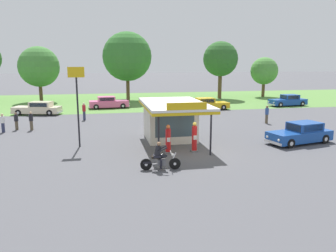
{
  "coord_description": "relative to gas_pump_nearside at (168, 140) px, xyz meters",
  "views": [
    {
      "loc": [
        -5.67,
        -20.23,
        5.88
      ],
      "look_at": [
        -1.29,
        2.29,
        1.4
      ],
      "focal_mm": 35.68,
      "sensor_mm": 36.0,
      "label": 1
    }
  ],
  "objects": [
    {
      "name": "ground_plane",
      "position": [
        1.66,
        -0.34,
        -0.85
      ],
      "size": [
        300.0,
        300.0,
        0.0
      ],
      "primitive_type": "plane",
      "color": "#4C4C51"
    },
    {
      "name": "grass_verge_strip",
      "position": [
        1.66,
        29.66,
        -0.84
      ],
      "size": [
        120.0,
        24.0,
        0.01
      ],
      "primitive_type": "cube",
      "color": "#56843D",
      "rests_on": "ground"
    },
    {
      "name": "service_station_kiosk",
      "position": [
        0.88,
        3.51,
        0.88
      ],
      "size": [
        4.23,
        7.4,
        3.44
      ],
      "color": "beige",
      "rests_on": "ground"
    },
    {
      "name": "gas_pump_nearside",
      "position": [
        0.0,
        0.0,
        0.0
      ],
      "size": [
        0.44,
        0.44,
        1.86
      ],
      "color": "slate",
      "rests_on": "ground"
    },
    {
      "name": "gas_pump_offside",
      "position": [
        1.76,
        0.0,
        0.06
      ],
      "size": [
        0.44,
        0.44,
        1.98
      ],
      "color": "slate",
      "rests_on": "ground"
    },
    {
      "name": "motorcycle_with_rider",
      "position": [
        -1.1,
        -3.25,
        -0.19
      ],
      "size": [
        2.22,
        0.7,
        1.58
      ],
      "color": "black",
      "rests_on": "ground"
    },
    {
      "name": "featured_classic_sedan",
      "position": [
        9.97,
        0.81,
        -0.16
      ],
      "size": [
        5.24,
        2.86,
        1.51
      ],
      "color": "#19479E",
      "rests_on": "ground"
    },
    {
      "name": "parked_car_back_row_far_right",
      "position": [
        20.08,
        19.66,
        -0.17
      ],
      "size": [
        5.3,
        2.27,
        1.5
      ],
      "color": "#19479E",
      "rests_on": "ground"
    },
    {
      "name": "parked_car_back_row_left",
      "position": [
        8.41,
        18.37,
        -0.19
      ],
      "size": [
        5.58,
        2.23,
        1.46
      ],
      "color": "gold",
      "rests_on": "ground"
    },
    {
      "name": "parked_car_back_row_centre_right",
      "position": [
        -3.41,
        22.1,
        -0.16
      ],
      "size": [
        5.18,
        2.33,
        1.48
      ],
      "color": "#E55993",
      "rests_on": "ground"
    },
    {
      "name": "parked_car_back_row_centre_left",
      "position": [
        -11.22,
        18.34,
        -0.18
      ],
      "size": [
        5.54,
        2.94,
        1.45
      ],
      "color": "beige",
      "rests_on": "ground"
    },
    {
      "name": "bystander_admiring_sedan",
      "position": [
        -10.19,
        9.39,
        0.01
      ],
      "size": [
        0.34,
        0.34,
        1.63
      ],
      "color": "brown",
      "rests_on": "ground"
    },
    {
      "name": "bystander_chatting_near_pumps",
      "position": [
        -11.48,
        9.77,
        -0.05
      ],
      "size": [
        0.34,
        0.34,
        1.53
      ],
      "color": "brown",
      "rests_on": "ground"
    },
    {
      "name": "bystander_standing_back_lot",
      "position": [
        -5.97,
        13.75,
        0.08
      ],
      "size": [
        0.34,
        0.34,
        1.75
      ],
      "color": "#2D3351",
      "rests_on": "ground"
    },
    {
      "name": "bystander_leaning_by_kiosk",
      "position": [
        11.28,
        8.52,
        0.05
      ],
      "size": [
        0.34,
        0.34,
        1.7
      ],
      "color": "brown",
      "rests_on": "ground"
    },
    {
      "name": "bystander_strolling_foreground",
      "position": [
        -12.33,
        8.89,
        -0.02
      ],
      "size": [
        0.34,
        0.34,
        1.59
      ],
      "color": "#2D3351",
      "rests_on": "ground"
    },
    {
      "name": "tree_oak_far_right",
      "position": [
        -0.39,
        29.84,
        5.58
      ],
      "size": [
        7.22,
        7.22,
        10.14
      ],
      "color": "brown",
      "rests_on": "ground"
    },
    {
      "name": "tree_oak_distant_spare",
      "position": [
        14.13,
        30.01,
        5.24
      ],
      "size": [
        5.44,
        5.44,
        8.92
      ],
      "color": "brown",
      "rests_on": "ground"
    },
    {
      "name": "tree_oak_left",
      "position": [
        -13.08,
        30.91,
        4.12
      ],
      "size": [
        5.78,
        5.78,
        7.96
      ],
      "color": "brown",
      "rests_on": "ground"
    },
    {
      "name": "tree_oak_centre",
      "position": [
        22.06,
        30.89,
        3.3
      ],
      "size": [
        4.45,
        4.45,
        6.5
      ],
      "color": "brown",
      "rests_on": "ground"
    },
    {
      "name": "roadside_pole_sign",
      "position": [
        -5.75,
        2.83,
        2.84
      ],
      "size": [
        1.1,
        0.12,
        5.49
      ],
      "color": "black",
      "rests_on": "ground"
    }
  ]
}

